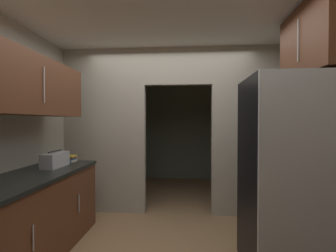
% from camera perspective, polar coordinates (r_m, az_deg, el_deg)
% --- Properties ---
extents(kitchen_overhead_slab, '(3.79, 6.72, 0.06)m').
position_cam_1_polar(kitchen_overhead_slab, '(2.98, -0.95, 24.28)').
color(kitchen_overhead_slab, silver).
extents(kitchen_partition, '(3.39, 0.12, 2.58)m').
position_cam_1_polar(kitchen_partition, '(3.69, -0.15, 0.17)').
color(kitchen_partition, '#ADA899').
rests_on(kitchen_partition, ground).
extents(adjoining_room_shell, '(3.39, 2.37, 2.58)m').
position_cam_1_polar(adjoining_room_shell, '(5.33, 1.71, -0.51)').
color(adjoining_room_shell, gray).
rests_on(adjoining_room_shell, ground).
extents(refrigerator, '(0.86, 0.80, 1.85)m').
position_cam_1_polar(refrigerator, '(2.54, 27.97, -10.71)').
color(refrigerator, black).
rests_on(refrigerator, ground).
extents(lower_cabinet_run, '(0.69, 1.91, 0.89)m').
position_cam_1_polar(lower_cabinet_run, '(2.96, -30.63, -18.70)').
color(lower_cabinet_run, brown).
rests_on(lower_cabinet_run, ground).
extents(upper_cabinet_counterside, '(0.36, 1.72, 0.60)m').
position_cam_1_polar(upper_cabinet_counterside, '(2.81, -30.90, 8.46)').
color(upper_cabinet_counterside, brown).
extents(upper_cabinet_fridgeside, '(0.36, 0.94, 0.68)m').
position_cam_1_polar(upper_cabinet_fridgeside, '(2.80, 32.45, 17.10)').
color(upper_cabinet_fridgeside, brown).
extents(boombox, '(0.18, 0.39, 0.20)m').
position_cam_1_polar(boombox, '(3.18, -25.67, -7.40)').
color(boombox, '#B2B2B7').
rests_on(boombox, lower_cabinet_run).
extents(book_stack, '(0.14, 0.17, 0.09)m').
position_cam_1_polar(book_stack, '(3.51, -22.55, -7.26)').
color(book_stack, beige).
rests_on(book_stack, lower_cabinet_run).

